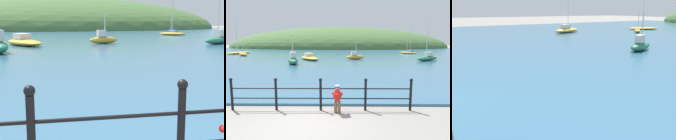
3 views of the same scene
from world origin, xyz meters
The scene contains 8 objects.
water centered at (0.00, 32.00, 0.05)m, with size 80.00×60.00×0.10m, color #386684.
far_hillside centered at (0.00, 68.07, 0.00)m, with size 71.86×39.52×13.49m.
iron_railing centered at (0.41, 1.50, 0.64)m, with size 6.71×0.12×1.21m.
boat_far_right centered at (15.36, 38.64, 0.38)m, with size 2.15×4.24×4.98m.
boat_mid_harbor centered at (-2.86, 21.22, 0.37)m, with size 3.47×4.56×0.83m.
boat_far_left centered at (13.29, 33.63, 0.31)m, with size 3.21×3.17×4.03m.
boat_red_dinghy centered at (2.93, 21.72, 0.44)m, with size 2.45×1.29×2.42m.
boat_twin_mast centered at (11.50, 19.94, 0.46)m, with size 3.58×2.78×4.54m.
Camera 1 is at (-1.02, -1.67, 1.85)m, focal length 50.00 mm.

